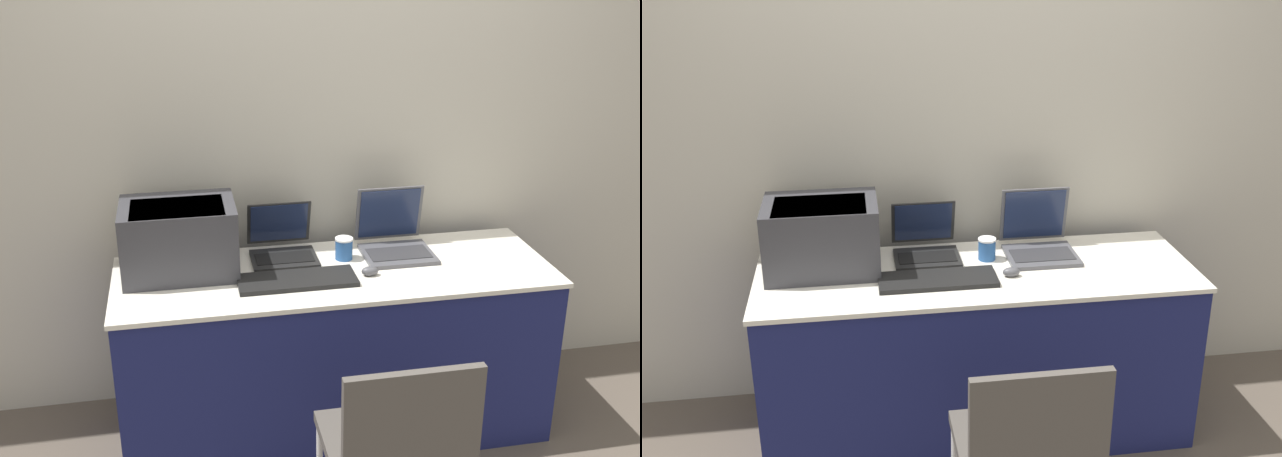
{
  "view_description": "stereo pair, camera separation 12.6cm",
  "coord_description": "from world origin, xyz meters",
  "views": [
    {
      "loc": [
        -0.61,
        -2.48,
        2.08
      ],
      "look_at": [
        -0.06,
        0.34,
        0.95
      ],
      "focal_mm": 42.0,
      "sensor_mm": 36.0,
      "label": 1
    },
    {
      "loc": [
        -0.49,
        -2.5,
        2.08
      ],
      "look_at": [
        -0.06,
        0.34,
        0.95
      ],
      "focal_mm": 42.0,
      "sensor_mm": 36.0,
      "label": 2
    }
  ],
  "objects": [
    {
      "name": "laptop_right",
      "position": [
        0.3,
        0.45,
        0.83
      ],
      "size": [
        0.3,
        0.31,
        0.27
      ],
      "color": "#4C4C51",
      "rests_on": "table"
    },
    {
      "name": "table",
      "position": [
        0.0,
        0.3,
        0.39
      ],
      "size": [
        1.83,
        0.63,
        0.77
      ],
      "color": "#191E51",
      "rests_on": "ground_plane"
    },
    {
      "name": "external_keyboard",
      "position": [
        -0.18,
        0.22,
        0.78
      ],
      "size": [
        0.48,
        0.18,
        0.02
      ],
      "color": "black",
      "rests_on": "table"
    },
    {
      "name": "chair",
      "position": [
        0.02,
        -0.56,
        0.52
      ],
      "size": [
        0.43,
        0.47,
        0.89
      ],
      "color": "#4C4742",
      "rests_on": "ground_plane"
    },
    {
      "name": "mouse",
      "position": [
        0.13,
        0.23,
        0.79
      ],
      "size": [
        0.07,
        0.04,
        0.04
      ],
      "color": "#4C4C51",
      "rests_on": "table"
    },
    {
      "name": "printer",
      "position": [
        -0.63,
        0.41,
        0.93
      ],
      "size": [
        0.46,
        0.34,
        0.3
      ],
      "color": "#333338",
      "rests_on": "table"
    },
    {
      "name": "laptop_left",
      "position": [
        -0.19,
        0.49,
        0.82
      ],
      "size": [
        0.28,
        0.3,
        0.22
      ],
      "color": "black",
      "rests_on": "table"
    },
    {
      "name": "coffee_cup",
      "position": [
        0.06,
        0.41,
        0.82
      ],
      "size": [
        0.08,
        0.08,
        0.1
      ],
      "color": "#285699",
      "rests_on": "table"
    },
    {
      "name": "wall_back",
      "position": [
        0.0,
        0.73,
        1.3
      ],
      "size": [
        8.0,
        0.05,
        2.6
      ],
      "color": "#B7B2A3",
      "rests_on": "ground_plane"
    }
  ]
}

